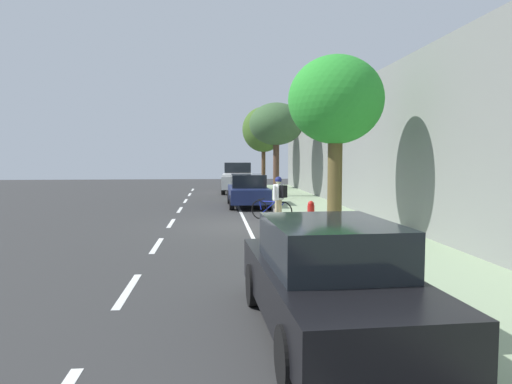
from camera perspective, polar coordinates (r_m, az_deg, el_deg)
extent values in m
plane|color=#323232|center=(15.85, -1.41, -4.23)|extent=(67.25, 67.25, 0.00)
cube|color=#94AB84|center=(16.37, 9.94, -3.79)|extent=(3.12, 42.03, 0.13)
cube|color=gray|center=(16.02, 4.25, -3.91)|extent=(0.16, 42.03, 0.13)
cube|color=white|center=(8.79, -15.20, -11.36)|extent=(0.14, 2.20, 0.01)
cube|color=white|center=(12.84, -11.89, -6.33)|extent=(0.14, 2.20, 0.01)
cube|color=white|center=(16.96, -10.21, -3.72)|extent=(0.14, 2.20, 0.01)
cube|color=white|center=(21.12, -9.20, -2.13)|extent=(0.14, 2.20, 0.01)
cube|color=white|center=(25.28, -8.52, -1.06)|extent=(0.14, 2.20, 0.01)
cube|color=white|center=(29.46, -8.03, -0.30)|extent=(0.14, 2.20, 0.01)
cube|color=white|center=(33.65, -7.66, 0.28)|extent=(0.14, 2.20, 0.01)
cube|color=white|center=(15.86, -1.01, -4.21)|extent=(0.12, 42.03, 0.01)
cube|color=gray|center=(16.77, 16.08, 5.29)|extent=(0.50, 42.03, 5.38)
cube|color=black|center=(6.40, 8.84, -11.68)|extent=(1.96, 4.47, 0.64)
cube|color=black|center=(6.25, 8.90, -6.21)|extent=(1.64, 2.17, 0.60)
cylinder|color=black|center=(7.96, 11.67, -10.52)|extent=(0.25, 0.67, 0.66)
cylinder|color=black|center=(7.59, -0.17, -11.16)|extent=(0.25, 0.67, 0.66)
cylinder|color=black|center=(5.59, 21.39, -17.26)|extent=(0.25, 0.67, 0.66)
cylinder|color=black|center=(5.05, 4.11, -19.35)|extent=(0.25, 0.67, 0.66)
cube|color=navy|center=(22.17, -0.98, -0.22)|extent=(1.77, 4.40, 0.64)
cube|color=black|center=(22.13, -0.98, 1.38)|extent=(1.55, 2.10, 0.60)
cylinder|color=black|center=(23.62, 0.74, -0.60)|extent=(0.22, 0.66, 0.66)
cylinder|color=black|center=(23.51, -3.19, -0.63)|extent=(0.22, 0.66, 0.66)
cylinder|color=black|center=(20.92, 1.51, -1.24)|extent=(0.22, 0.66, 0.66)
cylinder|color=black|center=(20.79, -2.93, -1.28)|extent=(0.22, 0.66, 0.66)
cube|color=white|center=(30.73, -2.22, 1.32)|extent=(2.21, 5.39, 0.80)
cube|color=black|center=(31.63, -2.23, 2.86)|extent=(1.80, 1.58, 0.80)
cube|color=white|center=(29.52, -2.22, 2.09)|extent=(1.99, 2.74, 0.12)
cylinder|color=black|center=(32.41, -0.63, 0.86)|extent=(0.26, 0.81, 0.80)
cylinder|color=black|center=(32.40, -3.82, 0.85)|extent=(0.26, 0.81, 0.80)
cylinder|color=black|center=(29.13, -0.44, 0.47)|extent=(0.26, 0.81, 0.80)
cylinder|color=black|center=(29.13, -3.99, 0.46)|extent=(0.26, 0.81, 0.80)
torus|color=black|center=(17.79, 0.42, -2.14)|extent=(0.60, 0.46, 0.71)
torus|color=black|center=(17.28, 3.37, -2.34)|extent=(0.60, 0.46, 0.71)
cylinder|color=#1926A5|center=(17.59, 1.50, -1.92)|extent=(0.54, 0.42, 0.53)
cylinder|color=#1926A5|center=(17.41, 2.54, -2.02)|extent=(0.13, 0.11, 0.49)
cylinder|color=#1926A5|center=(17.54, 1.65, -1.15)|extent=(0.61, 0.47, 0.05)
cylinder|color=#1926A5|center=(17.37, 2.87, -2.56)|extent=(0.30, 0.24, 0.19)
cylinder|color=#1926A5|center=(17.32, 3.03, -1.79)|extent=(0.23, 0.19, 0.34)
cylinder|color=#1926A5|center=(17.76, 0.52, -1.60)|extent=(0.11, 0.10, 0.35)
cube|color=black|center=(17.35, 2.69, -1.11)|extent=(0.25, 0.22, 0.05)
cylinder|color=black|center=(17.71, 0.63, -0.87)|extent=(0.30, 0.39, 0.03)
cylinder|color=#C6B284|center=(17.19, 2.89, -2.22)|extent=(0.15, 0.15, 0.80)
cylinder|color=#C6B284|center=(17.02, 2.54, -2.29)|extent=(0.15, 0.15, 0.80)
cube|color=white|center=(17.04, 2.73, 0.01)|extent=(0.42, 0.44, 0.56)
cylinder|color=white|center=(17.27, 3.17, -0.03)|extent=(0.10, 0.10, 0.53)
cylinder|color=white|center=(16.82, 2.27, -0.15)|extent=(0.10, 0.10, 0.53)
sphere|color=tan|center=(17.02, 2.73, 1.33)|extent=(0.22, 0.22, 0.22)
sphere|color=navy|center=(17.02, 2.73, 1.46)|extent=(0.25, 0.25, 0.25)
cube|color=black|center=(16.94, 3.31, 0.05)|extent=(0.33, 0.35, 0.44)
cylinder|color=brown|center=(13.79, 9.50, 1.43)|extent=(0.42, 0.42, 3.09)
ellipsoid|color=green|center=(13.87, 9.62, 10.93)|extent=(2.72, 2.72, 2.52)
cylinder|color=#513829|center=(26.51, 2.45, 2.97)|extent=(0.34, 0.34, 3.20)
ellipsoid|color=#3A5C34|center=(26.57, 2.47, 8.23)|extent=(3.02, 3.02, 2.35)
cylinder|color=brown|center=(33.30, 0.91, 3.33)|extent=(0.28, 0.28, 3.29)
ellipsoid|color=#3F6225|center=(33.35, 0.92, 7.57)|extent=(2.97, 2.97, 3.15)
cylinder|color=red|center=(14.87, 6.65, -2.96)|extent=(0.22, 0.22, 0.70)
sphere|color=red|center=(14.82, 6.66, -1.46)|extent=(0.20, 0.20, 0.20)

